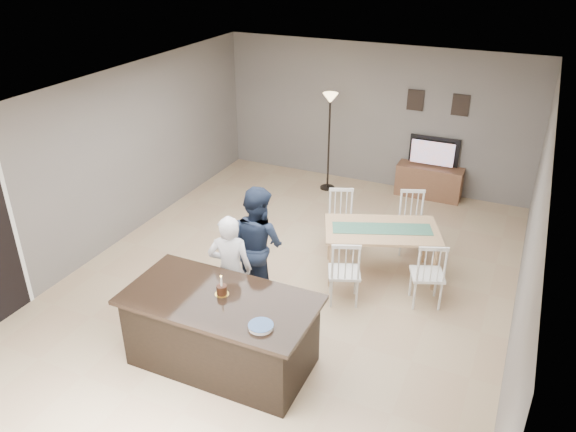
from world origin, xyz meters
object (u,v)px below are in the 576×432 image
at_px(birthday_cake, 222,290).
at_px(dining_table, 381,237).
at_px(plate_stack, 261,326).
at_px(kitchen_island, 222,331).
at_px(television, 433,152).
at_px(man, 257,244).
at_px(woman, 230,270).
at_px(tv_console, 429,182).
at_px(floor_lamp, 330,116).

height_order(birthday_cake, dining_table, birthday_cake).
relative_size(birthday_cake, plate_stack, 0.94).
relative_size(kitchen_island, plate_stack, 8.23).
bearing_deg(birthday_cake, television, 77.71).
bearing_deg(plate_stack, man, 118.35).
distance_m(kitchen_island, dining_table, 2.81).
relative_size(woman, dining_table, 0.67).
bearing_deg(woman, tv_console, -127.90).
distance_m(birthday_cake, plate_stack, 0.75).
bearing_deg(kitchen_island, floor_lamp, 97.30).
distance_m(man, birthday_cake, 1.30).
bearing_deg(plate_stack, kitchen_island, 157.15).
height_order(television, woman, woman).
bearing_deg(plate_stack, tv_console, 84.61).
bearing_deg(kitchen_island, tv_console, 77.84).
bearing_deg(birthday_cake, kitchen_island, -81.17).
height_order(kitchen_island, woman, woman).
bearing_deg(kitchen_island, television, 77.99).
xyz_separation_m(tv_console, birthday_cake, (-1.21, -5.49, 0.66)).
bearing_deg(birthday_cake, plate_stack, -28.00).
bearing_deg(plate_stack, woman, 132.57).
bearing_deg(birthday_cake, woman, 113.08).
xyz_separation_m(plate_stack, dining_table, (0.46, 2.85, -0.30)).
bearing_deg(birthday_cake, tv_console, 77.55).
height_order(plate_stack, dining_table, dining_table).
xyz_separation_m(plate_stack, floor_lamp, (-1.31, 5.41, 0.54)).
relative_size(kitchen_island, woman, 1.45).
distance_m(tv_console, woman, 5.05).
bearing_deg(man, woman, 100.11).
xyz_separation_m(man, plate_stack, (0.88, -1.62, 0.10)).
bearing_deg(tv_console, woman, -107.39).
height_order(kitchen_island, television, television).
relative_size(man, floor_lamp, 0.87).
bearing_deg(dining_table, kitchen_island, -134.98).
relative_size(tv_console, man, 0.73).
distance_m(television, woman, 5.10).
relative_size(birthday_cake, dining_table, 0.11).
bearing_deg(man, plate_stack, 136.02).
bearing_deg(floor_lamp, tv_console, 13.18).
distance_m(kitchen_island, man, 1.42).
xyz_separation_m(man, floor_lamp, (-0.43, 3.78, 0.64)).
bearing_deg(television, man, 71.60).
bearing_deg(tv_console, plate_stack, -95.39).
relative_size(television, plate_stack, 3.50).
xyz_separation_m(woman, plate_stack, (0.95, -1.04, 0.18)).
bearing_deg(kitchen_island, dining_table, 66.67).
bearing_deg(dining_table, plate_stack, -120.88).
bearing_deg(woman, television, -127.67).
xyz_separation_m(television, woman, (-1.50, -4.88, -0.12)).
xyz_separation_m(kitchen_island, tv_console, (1.20, 5.57, -0.15)).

